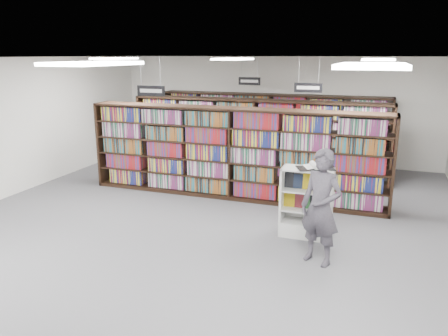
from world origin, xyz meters
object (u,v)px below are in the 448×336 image
(endcap_display, at_px, (306,212))
(shopper, at_px, (321,208))
(bookshelf_row_near, at_px, (233,153))
(open_book, at_px, (315,167))

(endcap_display, relative_size, shopper, 0.69)
(bookshelf_row_near, height_order, shopper, bookshelf_row_near)
(bookshelf_row_near, distance_m, open_book, 2.71)
(bookshelf_row_near, bearing_deg, open_book, -38.70)
(bookshelf_row_near, bearing_deg, shopper, -48.83)
(bookshelf_row_near, distance_m, endcap_display, 2.67)
(endcap_display, bearing_deg, shopper, -70.18)
(open_book, relative_size, shopper, 0.40)
(endcap_display, relative_size, open_book, 1.74)
(bookshelf_row_near, relative_size, open_book, 9.43)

